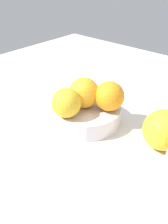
{
  "coord_description": "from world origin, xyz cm",
  "views": [
    {
      "loc": [
        -33.89,
        38.27,
        33.21
      ],
      "look_at": [
        0.0,
        0.0,
        2.32
      ],
      "focal_mm": 42.03,
      "sensor_mm": 36.0,
      "label": 1
    }
  ],
  "objects_px": {
    "orange_in_bowl_1": "(109,96)",
    "orange_loose_0": "(163,130)",
    "fruit_bowl": "(84,114)",
    "orange_in_bowl_0": "(84,92)",
    "orange_in_bowl_2": "(66,103)"
  },
  "relations": [
    {
      "from": "fruit_bowl",
      "to": "orange_loose_0",
      "type": "bearing_deg",
      "value": -170.47
    },
    {
      "from": "fruit_bowl",
      "to": "orange_in_bowl_2",
      "type": "bearing_deg",
      "value": 88.53
    },
    {
      "from": "orange_in_bowl_1",
      "to": "orange_in_bowl_2",
      "type": "xyz_separation_m",
      "value": [
        0.05,
        0.08,
        -0.0
      ]
    },
    {
      "from": "orange_in_bowl_1",
      "to": "orange_loose_0",
      "type": "bearing_deg",
      "value": -178.04
    },
    {
      "from": "fruit_bowl",
      "to": "orange_loose_0",
      "type": "relative_size",
      "value": 2.07
    },
    {
      "from": "orange_in_bowl_1",
      "to": "fruit_bowl",
      "type": "bearing_deg",
      "value": 27.12
    },
    {
      "from": "fruit_bowl",
      "to": "orange_in_bowl_2",
      "type": "xyz_separation_m",
      "value": [
        0.0,
        0.05,
        0.05
      ]
    },
    {
      "from": "orange_in_bowl_0",
      "to": "orange_in_bowl_1",
      "type": "relative_size",
      "value": 1.04
    },
    {
      "from": "orange_loose_0",
      "to": "fruit_bowl",
      "type": "bearing_deg",
      "value": 9.53
    },
    {
      "from": "fruit_bowl",
      "to": "orange_in_bowl_1",
      "type": "distance_m",
      "value": 0.08
    },
    {
      "from": "orange_in_bowl_0",
      "to": "orange_in_bowl_1",
      "type": "xyz_separation_m",
      "value": [
        -0.05,
        -0.02,
        -0.0
      ]
    },
    {
      "from": "fruit_bowl",
      "to": "orange_in_bowl_0",
      "type": "height_order",
      "value": "orange_in_bowl_0"
    },
    {
      "from": "fruit_bowl",
      "to": "orange_in_bowl_0",
      "type": "bearing_deg",
      "value": -42.19
    },
    {
      "from": "fruit_bowl",
      "to": "orange_in_bowl_0",
      "type": "distance_m",
      "value": 0.05
    },
    {
      "from": "fruit_bowl",
      "to": "orange_in_bowl_1",
      "type": "xyz_separation_m",
      "value": [
        -0.05,
        -0.03,
        0.05
      ]
    }
  ]
}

